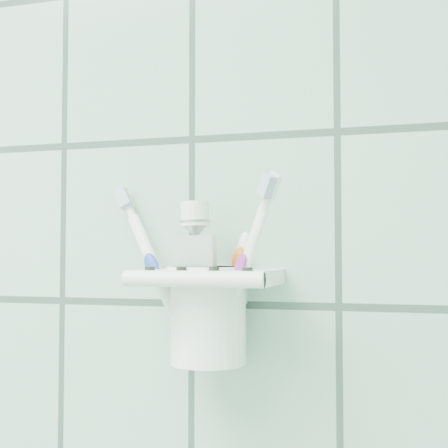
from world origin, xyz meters
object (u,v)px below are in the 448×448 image
toothbrush_orange (215,255)px  toothbrush_pink (191,253)px  cup (208,311)px  toothbrush_blue (221,258)px  toothpaste_tube (198,267)px  holder_bracket (209,279)px

toothbrush_orange → toothbrush_pink: bearing=-98.8°
cup → toothbrush_pink: bearing=-150.0°
cup → toothbrush_orange: (0.00, 0.01, 0.06)m
toothbrush_blue → toothpaste_tube: (-0.02, -0.03, -0.01)m
cup → toothbrush_blue: size_ratio=0.51×
toothbrush_blue → toothbrush_orange: toothbrush_orange is taller
holder_bracket → toothbrush_pink: size_ratio=0.69×
toothbrush_blue → toothbrush_orange: (-0.01, -0.00, 0.00)m
toothbrush_pink → toothbrush_blue: size_ratio=1.02×
holder_bracket → cup: (-0.00, 0.00, -0.03)m
cup → toothbrush_orange: bearing=64.1°
toothbrush_pink → toothbrush_orange: bearing=36.4°
toothbrush_pink → toothpaste_tube: (0.01, -0.01, -0.01)m
toothbrush_blue → toothbrush_pink: bearing=-131.9°
toothbrush_orange → toothpaste_tube: bearing=-73.0°
holder_bracket → toothbrush_orange: bearing=80.5°
toothpaste_tube → toothbrush_blue: bearing=62.3°
toothbrush_orange → toothpaste_tube: (-0.01, -0.03, -0.01)m
holder_bracket → toothbrush_pink: (-0.02, -0.00, 0.03)m
cup → toothbrush_pink: toothbrush_pink is taller
holder_bracket → toothpaste_tube: 0.02m
toothbrush_pink → toothbrush_orange: (0.02, 0.02, -0.00)m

